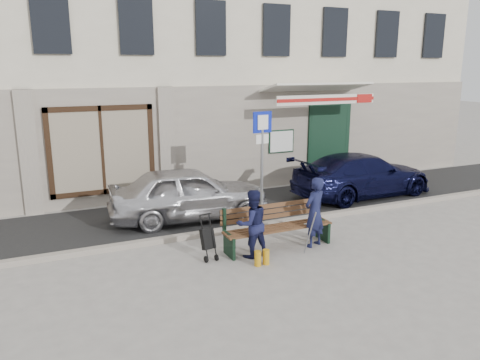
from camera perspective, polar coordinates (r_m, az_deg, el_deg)
ground at (r=10.06m, az=6.94°, el=-8.30°), size 80.00×80.00×0.00m
asphalt_lane at (r=12.65m, az=-0.31°, el=-3.54°), size 60.00×3.20×0.01m
curb at (r=11.26m, az=3.00°, el=-5.46°), size 60.00×0.18×0.12m
building at (r=17.17m, az=-7.92°, el=17.63°), size 20.00×8.27×10.00m
car_silver at (r=11.72m, az=-6.22°, el=-1.61°), size 4.07×1.91×1.35m
car_navy at (r=14.26m, az=14.68°, el=0.62°), size 4.49×2.02×1.28m
parking_sign at (r=11.24m, az=2.71°, el=3.82°), size 0.50×0.09×2.72m
bench at (r=9.89m, az=4.41°, el=-5.78°), size 2.40×1.17×0.98m
man at (r=10.01m, az=9.07°, el=-3.90°), size 0.64×0.53×1.51m
woman at (r=9.37m, az=1.47°, el=-5.34°), size 0.70×0.56×1.39m
stroller at (r=9.38m, az=-3.94°, el=-7.27°), size 0.30×0.40×0.90m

